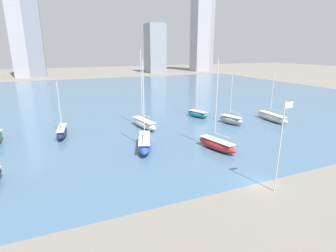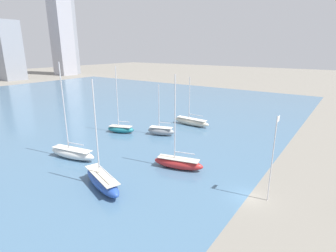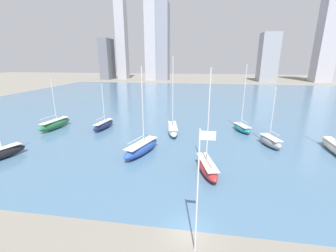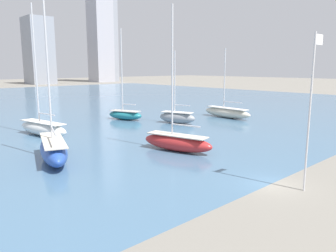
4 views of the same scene
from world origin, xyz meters
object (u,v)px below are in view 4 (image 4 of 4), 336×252
Objects in this scene: sailboat_white at (43,128)px; sailboat_red at (177,142)px; sailboat_cream at (227,112)px; sailboat_blue at (53,149)px; sailboat_teal at (125,114)px; sailboat_gray at (177,117)px; flag_pole at (310,107)px.

sailboat_white is 1.11× the size of sailboat_red.
sailboat_cream is 0.81× the size of sailboat_blue.
sailboat_red is (-8.27, -21.30, 0.07)m from sailboat_teal.
sailboat_white is at bearing 172.60° from sailboat_teal.
sailboat_gray is (-10.74, 1.59, 0.06)m from sailboat_cream.
sailboat_white reaches higher than sailboat_gray.
sailboat_blue is at bearing -118.44° from sailboat_white.
sailboat_white is 19.01m from sailboat_red.
sailboat_white reaches higher than sailboat_red.
sailboat_white is at bearing 101.16° from flag_pole.
sailboat_white is at bearing 98.43° from sailboat_red.
sailboat_gray is (3.88, -8.78, 0.08)m from sailboat_teal.
flag_pole is at bearing -125.69° from sailboat_teal.
flag_pole is 22.76m from sailboat_blue.
sailboat_blue reaches higher than flag_pole.
sailboat_cream is at bearing -23.05° from sailboat_white.
flag_pole is at bearing -135.04° from sailboat_gray.
sailboat_blue is 1.33× the size of sailboat_gray.
sailboat_cream reaches higher than flag_pole.
sailboat_gray is at bearing -25.10° from sailboat_white.
sailboat_teal reaches higher than sailboat_blue.
sailboat_blue is 24.56m from sailboat_gray.
sailboat_gray is at bearing 63.85° from flag_pole.
sailboat_cream is (24.00, 25.42, -5.11)m from flag_pole.
sailboat_white is 1.11× the size of sailboat_blue.
sailboat_cream reaches higher than sailboat_gray.
sailboat_teal is 1.33× the size of sailboat_gray.
sailboat_gray reaches higher than flag_pole.
flag_pole is 0.92× the size of sailboat_cream.
sailboat_teal is 17.92m from sailboat_cream.
sailboat_blue is (-11.32, 5.25, 0.12)m from sailboat_red.
sailboat_white reaches higher than sailboat_cream.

